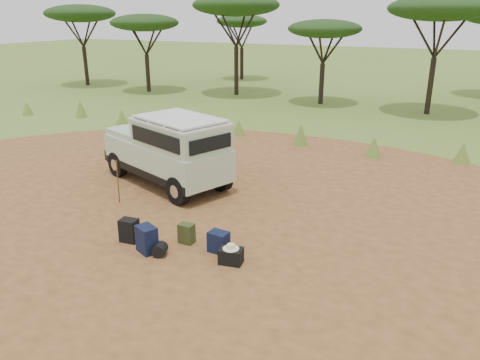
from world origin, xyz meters
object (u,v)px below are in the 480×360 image
at_px(safari_vehicle, 169,151).
at_px(hard_case, 231,256).
at_px(backpack_navy, 147,239).
at_px(backpack_olive, 187,234).
at_px(duffel_navy, 219,242).
at_px(walking_staff, 118,182).
at_px(backpack_black, 129,230).

bearing_deg(safari_vehicle, hard_case, -21.26).
bearing_deg(safari_vehicle, backpack_navy, -41.88).
bearing_deg(backpack_navy, hard_case, 36.00).
distance_m(safari_vehicle, backpack_olive, 4.20).
distance_m(duffel_navy, hard_case, 0.60).
relative_size(backpack_olive, hard_case, 0.98).
height_order(safari_vehicle, backpack_navy, safari_vehicle).
distance_m(walking_staff, duffel_navy, 4.06).
height_order(walking_staff, backpack_black, walking_staff).
distance_m(walking_staff, backpack_black, 2.45).
relative_size(walking_staff, hard_case, 2.77).
bearing_deg(walking_staff, safari_vehicle, 34.84).
bearing_deg(hard_case, backpack_navy, -178.84).
relative_size(safari_vehicle, backpack_olive, 10.14).
relative_size(duffel_navy, hard_case, 0.99).
height_order(backpack_black, backpack_olive, backpack_black).
distance_m(safari_vehicle, walking_staff, 2.07).
xyz_separation_m(safari_vehicle, hard_case, (3.97, -3.57, -0.91)).
bearing_deg(walking_staff, backpack_olive, -66.70).
xyz_separation_m(walking_staff, duffel_navy, (3.84, -1.23, -0.43)).
distance_m(backpack_olive, hard_case, 1.42).
xyz_separation_m(backpack_black, hard_case, (2.61, 0.13, -0.11)).
xyz_separation_m(walking_staff, backpack_black, (1.72, -1.71, -0.39)).
relative_size(backpack_olive, duffel_navy, 0.99).
bearing_deg(duffel_navy, walking_staff, 167.04).
distance_m(safari_vehicle, hard_case, 5.42).
xyz_separation_m(walking_staff, backpack_navy, (2.41, -1.95, -0.36)).
bearing_deg(walking_staff, hard_case, -64.89).
distance_m(backpack_navy, backpack_olive, 0.95).
xyz_separation_m(safari_vehicle, backpack_navy, (2.05, -3.95, -0.77)).
xyz_separation_m(safari_vehicle, backpack_olive, (2.61, -3.18, -0.84)).
bearing_deg(backpack_navy, duffel_navy, 51.45).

